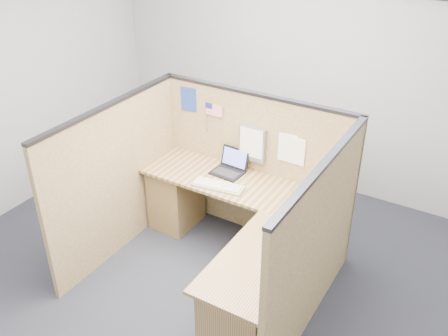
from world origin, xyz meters
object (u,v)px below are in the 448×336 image
Objects in this scene: l_desk at (235,240)px; laptop at (230,166)px; keyboard at (218,186)px; mouse at (306,216)px.

l_desk is 6.29× the size of laptop.
mouse is (0.90, -0.04, 0.01)m from keyboard.
keyboard reaches higher than l_desk.
keyboard is at bearing 144.36° from l_desk.
laptop is at bearing 124.22° from l_desk.
mouse is at bearing -10.41° from keyboard.
laptop is at bearing 159.70° from mouse.
l_desk is 3.83× the size of keyboard.
laptop reaches higher than mouse.
mouse reaches higher than l_desk.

